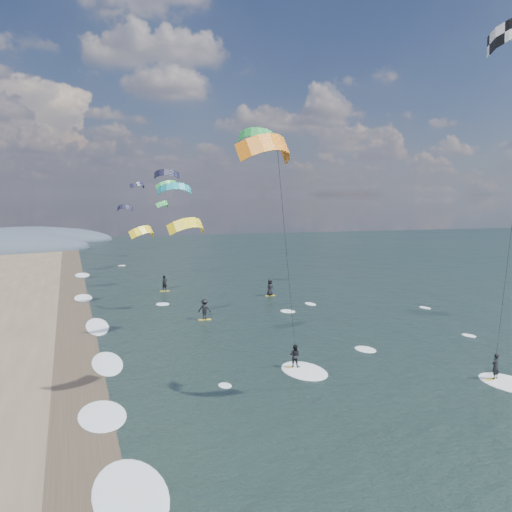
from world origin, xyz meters
name	(u,v)px	position (x,y,z in m)	size (l,w,h in m)	color
ground	(359,435)	(0.00, 0.00, 0.00)	(260.00, 260.00, 0.00)	black
wet_sand_strip	(79,391)	(-12.00, 10.00, 0.00)	(3.00, 240.00, 0.00)	#382D23
kitesurfer_near_b	(287,232)	(-1.19, 6.21, 8.91)	(6.85, 8.67, 14.43)	gold
far_kitesurfers	(219,297)	(1.55, 31.44, 0.91)	(11.45, 16.75, 1.83)	gold
bg_kite_field	(165,189)	(0.06, 53.26, 11.58)	(11.74, 72.95, 10.05)	black
shoreline_surf	(97,365)	(-10.80, 14.75, 0.00)	(2.40, 79.40, 0.11)	white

